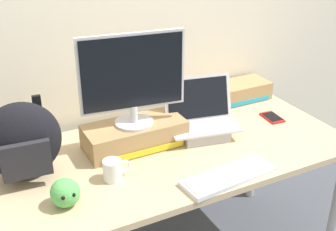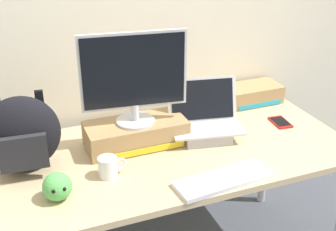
{
  "view_description": "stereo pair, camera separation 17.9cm",
  "coord_description": "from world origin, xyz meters",
  "views": [
    {
      "loc": [
        -0.83,
        -1.6,
        1.79
      ],
      "look_at": [
        0.0,
        0.0,
        0.92
      ],
      "focal_mm": 47.86,
      "sensor_mm": 36.0,
      "label": 1
    },
    {
      "loc": [
        -0.66,
        -1.67,
        1.79
      ],
      "look_at": [
        0.0,
        0.0,
        0.92
      ],
      "focal_mm": 47.86,
      "sensor_mm": 36.0,
      "label": 2
    }
  ],
  "objects": [
    {
      "name": "toner_box_yellow",
      "position": [
        -0.12,
        0.11,
        0.79
      ],
      "size": [
        0.47,
        0.21,
        0.12
      ],
      "color": "#A88456",
      "rests_on": "desk"
    },
    {
      "name": "toner_box_cyan",
      "position": [
        0.65,
        0.34,
        0.79
      ],
      "size": [
        0.32,
        0.18,
        0.1
      ],
      "color": "#A88456",
      "rests_on": "desk"
    },
    {
      "name": "external_keyboard",
      "position": [
        0.12,
        -0.32,
        0.75
      ],
      "size": [
        0.42,
        0.17,
        0.02
      ],
      "rotation": [
        0.0,
        0.0,
        0.08
      ],
      "color": "white",
      "rests_on": "desk"
    },
    {
      "name": "desk",
      "position": [
        0.0,
        0.0,
        0.67
      ],
      "size": [
        1.71,
        0.8,
        0.74
      ],
      "color": "tan",
      "rests_on": "ground"
    },
    {
      "name": "plush_toy",
      "position": [
        -0.53,
        -0.19,
        0.79
      ],
      "size": [
        0.11,
        0.11,
        0.11
      ],
      "color": "#56B256",
      "rests_on": "desk"
    },
    {
      "name": "messenger_backpack",
      "position": [
        -0.62,
        0.09,
        0.9
      ],
      "size": [
        0.34,
        0.26,
        0.33
      ],
      "rotation": [
        0.0,
        0.0,
        -0.08
      ],
      "color": "black",
      "rests_on": "desk"
    },
    {
      "name": "desktop_monitor",
      "position": [
        -0.12,
        0.11,
        1.08
      ],
      "size": [
        0.48,
        0.18,
        0.43
      ],
      "rotation": [
        0.0,
        0.0,
        -0.14
      ],
      "color": "silver",
      "rests_on": "toner_box_yellow"
    },
    {
      "name": "back_wall",
      "position": [
        0.0,
        0.5,
        1.3
      ],
      "size": [
        7.0,
        0.1,
        2.6
      ],
      "primitive_type": "cube",
      "color": "silver",
      "rests_on": "ground"
    },
    {
      "name": "open_laptop",
      "position": [
        0.22,
        0.06,
        0.79
      ],
      "size": [
        0.38,
        0.29,
        0.28
      ],
      "rotation": [
        0.0,
        0.0,
        -0.2
      ],
      "color": "#ADADB2",
      "rests_on": "desk"
    },
    {
      "name": "cell_phone",
      "position": [
        0.65,
        0.04,
        0.74
      ],
      "size": [
        0.09,
        0.14,
        0.01
      ],
      "rotation": [
        0.0,
        0.0,
        -0.1
      ],
      "color": "red",
      "rests_on": "desk"
    },
    {
      "name": "coffee_mug",
      "position": [
        -0.31,
        -0.11,
        0.78
      ],
      "size": [
        0.12,
        0.08,
        0.09
      ],
      "color": "silver",
      "rests_on": "desk"
    }
  ]
}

